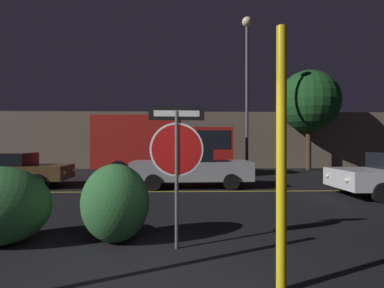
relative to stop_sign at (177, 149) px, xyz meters
The scene contains 10 objects.
road_center_stripe 5.93m from the stop_sign, 94.31° to the left, with size 35.36×0.12×0.01m, color gold.
stop_sign is the anchor object (origin of this frame).
yellow_pole_right 1.92m from the stop_sign, 49.21° to the right, with size 0.12×0.12×3.09m, color yellow.
hedge_bush_2 1.48m from the stop_sign, 161.96° to the left, with size 1.18×1.03×1.37m, color #2D6633.
passing_car_1 9.60m from the stop_sign, 133.52° to the left, with size 4.44×1.95×1.34m.
passing_car_2 6.86m from the stop_sign, 86.52° to the left, with size 4.72×1.98×1.49m.
delivery_truck 11.16m from the stop_sign, 94.56° to the left, with size 7.29×2.64×3.15m.
street_lamp 12.46m from the stop_sign, 72.22° to the left, with size 0.54×0.54×8.53m.
tree_0 16.49m from the stop_sign, 59.74° to the left, with size 3.90×3.90×6.36m.
building_backdrop 17.18m from the stop_sign, 88.77° to the left, with size 29.88×4.04×3.82m, color #6B5B4C.
Camera 1 is at (0.52, -3.24, 1.74)m, focal length 28.00 mm.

